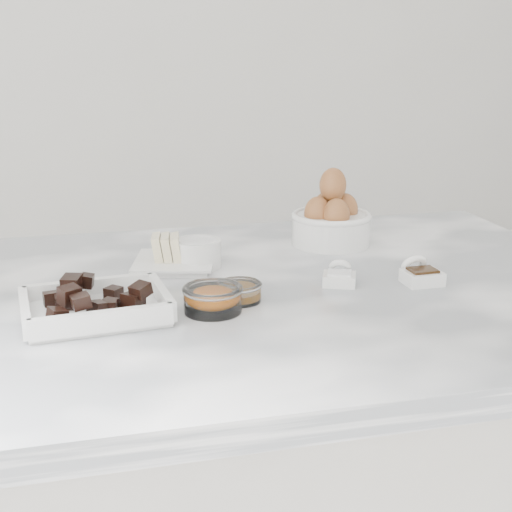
% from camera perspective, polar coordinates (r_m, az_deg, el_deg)
% --- Properties ---
extents(marble_slab, '(1.20, 0.80, 0.04)m').
position_cam_1_polar(marble_slab, '(1.12, -0.62, -3.45)').
color(marble_slab, white).
rests_on(marble_slab, cabinet).
extents(chocolate_dish, '(0.21, 0.17, 0.05)m').
position_cam_1_polar(chocolate_dish, '(1.00, -12.74, -3.64)').
color(chocolate_dish, white).
rests_on(chocolate_dish, marble_slab).
extents(butter_plate, '(0.16, 0.16, 0.06)m').
position_cam_1_polar(butter_plate, '(1.21, -6.63, -0.09)').
color(butter_plate, white).
rests_on(butter_plate, marble_slab).
extents(sugar_ramekin, '(0.08, 0.08, 0.05)m').
position_cam_1_polar(sugar_ramekin, '(1.21, -4.65, 0.32)').
color(sugar_ramekin, white).
rests_on(sugar_ramekin, marble_slab).
extents(egg_bowl, '(0.15, 0.15, 0.15)m').
position_cam_1_polar(egg_bowl, '(1.34, 6.04, 2.89)').
color(egg_bowl, white).
rests_on(egg_bowl, marble_slab).
extents(honey_bowl, '(0.07, 0.07, 0.03)m').
position_cam_1_polar(honey_bowl, '(1.05, -1.33, -2.85)').
color(honey_bowl, white).
rests_on(honey_bowl, marble_slab).
extents(zest_bowl, '(0.09, 0.09, 0.04)m').
position_cam_1_polar(zest_bowl, '(1.00, -3.49, -3.36)').
color(zest_bowl, white).
rests_on(zest_bowl, marble_slab).
extents(vanilla_spoon, '(0.06, 0.07, 0.04)m').
position_cam_1_polar(vanilla_spoon, '(1.16, 12.99, -1.39)').
color(vanilla_spoon, white).
rests_on(vanilla_spoon, marble_slab).
extents(salt_spoon, '(0.06, 0.07, 0.04)m').
position_cam_1_polar(salt_spoon, '(1.13, 6.70, -1.60)').
color(salt_spoon, white).
rests_on(salt_spoon, marble_slab).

